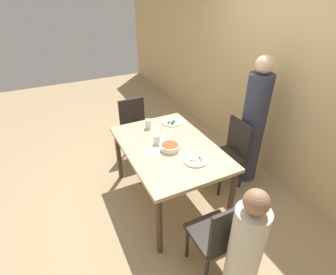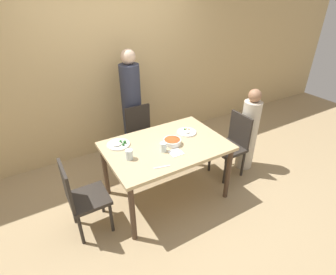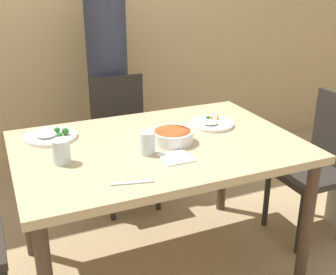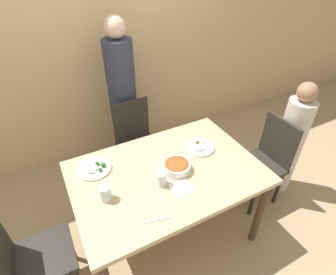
{
  "view_description": "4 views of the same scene",
  "coord_description": "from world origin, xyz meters",
  "px_view_note": "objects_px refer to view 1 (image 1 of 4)",
  "views": [
    {
      "loc": [
        2.18,
        -1.08,
        2.35
      ],
      "look_at": [
        0.02,
        -0.02,
        0.89
      ],
      "focal_mm": 28.0,
      "sensor_mm": 36.0,
      "label": 1
    },
    {
      "loc": [
        -1.31,
        -2.26,
        2.39
      ],
      "look_at": [
        -0.02,
        -0.08,
        0.92
      ],
      "focal_mm": 28.0,
      "sensor_mm": 36.0,
      "label": 2
    },
    {
      "loc": [
        -0.73,
        -1.81,
        1.58
      ],
      "look_at": [
        0.01,
        -0.1,
        0.83
      ],
      "focal_mm": 45.0,
      "sensor_mm": 36.0,
      "label": 3
    },
    {
      "loc": [
        -0.66,
        -1.27,
        2.15
      ],
      "look_at": [
        0.05,
        0.08,
        1.01
      ],
      "focal_mm": 28.0,
      "sensor_mm": 36.0,
      "label": 4
    }
  ],
  "objects_px": {
    "bowl_curry": "(170,147)",
    "glass_water_tall": "(148,124)",
    "person_adult": "(253,126)",
    "plate_rice_adult": "(172,122)",
    "person_child": "(243,257)",
    "chair_child_spot": "(219,235)",
    "chair_adult_spot": "(230,152)"
  },
  "relations": [
    {
      "from": "plate_rice_adult",
      "to": "person_adult",
      "type": "bearing_deg",
      "value": 57.37
    },
    {
      "from": "chair_child_spot",
      "to": "bowl_curry",
      "type": "height_order",
      "value": "chair_child_spot"
    },
    {
      "from": "chair_child_spot",
      "to": "plate_rice_adult",
      "type": "xyz_separation_m",
      "value": [
        -1.53,
        0.31,
        0.3
      ]
    },
    {
      "from": "bowl_curry",
      "to": "glass_water_tall",
      "type": "distance_m",
      "value": 0.55
    },
    {
      "from": "person_adult",
      "to": "person_child",
      "type": "relative_size",
      "value": 1.36
    },
    {
      "from": "plate_rice_adult",
      "to": "chair_child_spot",
      "type": "bearing_deg",
      "value": -11.59
    },
    {
      "from": "chair_child_spot",
      "to": "plate_rice_adult",
      "type": "relative_size",
      "value": 3.38
    },
    {
      "from": "plate_rice_adult",
      "to": "glass_water_tall",
      "type": "xyz_separation_m",
      "value": [
        -0.0,
        -0.32,
        0.04
      ]
    },
    {
      "from": "glass_water_tall",
      "to": "bowl_curry",
      "type": "bearing_deg",
      "value": 2.46
    },
    {
      "from": "person_adult",
      "to": "glass_water_tall",
      "type": "bearing_deg",
      "value": -115.03
    },
    {
      "from": "person_adult",
      "to": "person_child",
      "type": "bearing_deg",
      "value": -42.79
    },
    {
      "from": "plate_rice_adult",
      "to": "chair_adult_spot",
      "type": "bearing_deg",
      "value": 44.7
    },
    {
      "from": "chair_adult_spot",
      "to": "chair_child_spot",
      "type": "distance_m",
      "value": 1.3
    },
    {
      "from": "chair_child_spot",
      "to": "chair_adult_spot",
      "type": "bearing_deg",
      "value": -131.4
    },
    {
      "from": "chair_adult_spot",
      "to": "person_adult",
      "type": "xyz_separation_m",
      "value": [
        0.0,
        0.32,
        0.3
      ]
    },
    {
      "from": "person_child",
      "to": "glass_water_tall",
      "type": "distance_m",
      "value": 1.84
    },
    {
      "from": "bowl_curry",
      "to": "person_child",
      "type": "bearing_deg",
      "value": -0.71
    },
    {
      "from": "chair_child_spot",
      "to": "bowl_curry",
      "type": "distance_m",
      "value": 1.02
    },
    {
      "from": "bowl_curry",
      "to": "chair_child_spot",
      "type": "bearing_deg",
      "value": -0.92
    },
    {
      "from": "person_adult",
      "to": "chair_child_spot",
      "type": "bearing_deg",
      "value": -50.32
    },
    {
      "from": "chair_adult_spot",
      "to": "chair_child_spot",
      "type": "bearing_deg",
      "value": -41.4
    },
    {
      "from": "bowl_curry",
      "to": "chair_adult_spot",
      "type": "bearing_deg",
      "value": 90.08
    },
    {
      "from": "person_adult",
      "to": "bowl_curry",
      "type": "relative_size",
      "value": 7.85
    },
    {
      "from": "chair_child_spot",
      "to": "plate_rice_adult",
      "type": "height_order",
      "value": "chair_child_spot"
    },
    {
      "from": "person_child",
      "to": "bowl_curry",
      "type": "bearing_deg",
      "value": 179.29
    },
    {
      "from": "chair_child_spot",
      "to": "person_adult",
      "type": "distance_m",
      "value": 1.55
    },
    {
      "from": "chair_adult_spot",
      "to": "person_child",
      "type": "height_order",
      "value": "person_child"
    },
    {
      "from": "person_adult",
      "to": "plate_rice_adult",
      "type": "height_order",
      "value": "person_adult"
    },
    {
      "from": "plate_rice_adult",
      "to": "glass_water_tall",
      "type": "relative_size",
      "value": 2.38
    },
    {
      "from": "person_adult",
      "to": "person_child",
      "type": "distance_m",
      "value": 1.74
    },
    {
      "from": "person_child",
      "to": "person_adult",
      "type": "bearing_deg",
      "value": 137.21
    },
    {
      "from": "chair_child_spot",
      "to": "person_adult",
      "type": "height_order",
      "value": "person_adult"
    }
  ]
}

